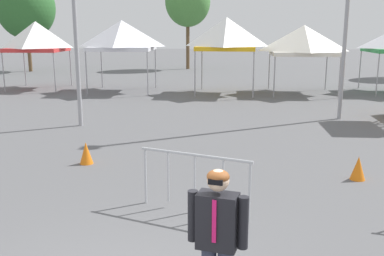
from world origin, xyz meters
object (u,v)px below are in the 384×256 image
(crowd_barrier_by_lift, at_px, (195,171))
(traffic_cone_near_barrier, at_px, (86,153))
(tree_behind_tents_right, at_px, (188,2))
(canopy_tent_far_right, at_px, (122,35))
(person_foreground, at_px, (217,237))
(canopy_tent_behind_left, at_px, (36,36))
(traffic_cone_lot_center, at_px, (358,168))
(canopy_tent_behind_center, at_px, (227,34))
(tree_behind_tents_center, at_px, (26,7))
(canopy_tent_center, at_px, (304,40))

(crowd_barrier_by_lift, bearing_deg, traffic_cone_near_barrier, 136.71)
(crowd_barrier_by_lift, bearing_deg, tree_behind_tents_right, 95.31)
(canopy_tent_far_right, height_order, person_foreground, canopy_tent_far_right)
(traffic_cone_near_barrier, bearing_deg, canopy_tent_far_right, 99.19)
(tree_behind_tents_right, xyz_separation_m, crowd_barrier_by_lift, (2.67, -28.69, -4.55))
(canopy_tent_behind_left, distance_m, canopy_tent_far_right, 4.86)
(tree_behind_tents_right, xyz_separation_m, traffic_cone_lot_center, (6.04, -26.70, -5.05))
(canopy_tent_behind_center, xyz_separation_m, person_foreground, (-0.02, -17.79, -1.92))
(crowd_barrier_by_lift, xyz_separation_m, traffic_cone_near_barrier, (-2.81, 2.65, -0.49))
(canopy_tent_behind_left, relative_size, crowd_barrier_by_lift, 1.81)
(canopy_tent_far_right, relative_size, tree_behind_tents_right, 0.50)
(person_foreground, bearing_deg, traffic_cone_lot_center, 59.70)
(canopy_tent_behind_left, height_order, traffic_cone_lot_center, canopy_tent_behind_left)
(traffic_cone_near_barrier, bearing_deg, tree_behind_tents_right, 89.69)
(canopy_tent_behind_left, relative_size, tree_behind_tents_center, 0.50)
(person_foreground, height_order, traffic_cone_near_barrier, person_foreground)
(person_foreground, relative_size, tree_behind_tents_center, 0.25)
(traffic_cone_lot_center, height_order, traffic_cone_near_barrier, traffic_cone_near_barrier)
(canopy_tent_behind_left, xyz_separation_m, traffic_cone_lot_center, (13.02, -13.86, -2.54))
(person_foreground, xyz_separation_m, traffic_cone_lot_center, (2.92, 4.99, -0.78))
(canopy_tent_behind_center, distance_m, person_foreground, 17.89)
(canopy_tent_behind_left, height_order, person_foreground, canopy_tent_behind_left)
(canopy_tent_far_right, relative_size, crowd_barrier_by_lift, 1.82)
(canopy_tent_center, distance_m, traffic_cone_near_barrier, 14.62)
(traffic_cone_lot_center, relative_size, traffic_cone_near_barrier, 0.97)
(canopy_tent_behind_center, distance_m, traffic_cone_near_barrier, 12.86)
(person_foreground, height_order, crowd_barrier_by_lift, person_foreground)
(canopy_tent_center, relative_size, traffic_cone_lot_center, 6.58)
(canopy_tent_behind_left, distance_m, canopy_tent_behind_center, 10.18)
(canopy_tent_behind_center, distance_m, canopy_tent_center, 3.85)
(canopy_tent_behind_left, relative_size, canopy_tent_center, 1.06)
(canopy_tent_center, xyz_separation_m, person_foreground, (-3.84, -18.20, -1.61))
(canopy_tent_behind_center, distance_m, traffic_cone_lot_center, 13.39)
(traffic_cone_lot_center, bearing_deg, tree_behind_tents_right, 102.75)
(tree_behind_tents_center, distance_m, traffic_cone_lot_center, 30.02)
(canopy_tent_behind_center, bearing_deg, person_foreground, -90.07)
(person_foreground, distance_m, traffic_cone_lot_center, 5.83)
(canopy_tent_behind_left, xyz_separation_m, tree_behind_tents_right, (6.98, 12.84, 2.51))
(canopy_tent_behind_left, xyz_separation_m, person_foreground, (10.10, -18.85, -1.76))
(tree_behind_tents_center, height_order, crowd_barrier_by_lift, tree_behind_tents_center)
(canopy_tent_center, bearing_deg, person_foreground, -101.90)
(canopy_tent_behind_left, bearing_deg, canopy_tent_behind_center, -6.02)
(canopy_tent_center, distance_m, crowd_barrier_by_lift, 15.91)
(canopy_tent_behind_center, xyz_separation_m, traffic_cone_near_barrier, (-3.29, -12.14, -2.69))
(tree_behind_tents_center, height_order, traffic_cone_lot_center, tree_behind_tents_center)
(canopy_tent_center, distance_m, tree_behind_tents_center, 21.67)
(canopy_tent_behind_center, distance_m, tree_behind_tents_center, 18.65)
(canopy_tent_far_right, distance_m, traffic_cone_near_barrier, 12.93)
(canopy_tent_center, bearing_deg, traffic_cone_lot_center, -93.98)
(canopy_tent_behind_center, xyz_separation_m, canopy_tent_center, (3.81, 0.42, -0.31))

